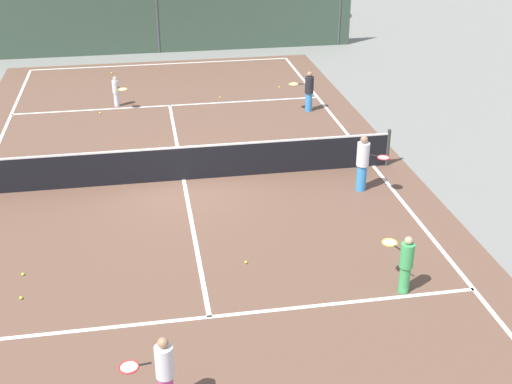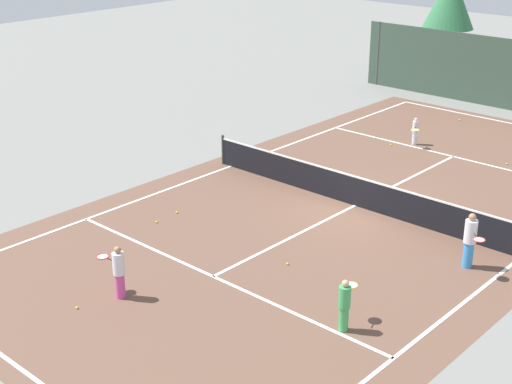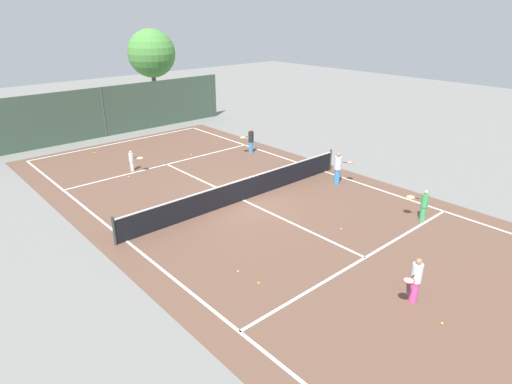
{
  "view_description": "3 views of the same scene",
  "coord_description": "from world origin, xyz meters",
  "px_view_note": "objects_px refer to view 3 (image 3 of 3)",
  "views": [
    {
      "loc": [
        -0.98,
        -17.2,
        8.03
      ],
      "look_at": [
        1.45,
        -3.38,
        1.14
      ],
      "focal_mm": 47.79,
      "sensor_mm": 36.0,
      "label": 1
    },
    {
      "loc": [
        12.46,
        -18.54,
        9.39
      ],
      "look_at": [
        -1.42,
        -3.15,
        1.03
      ],
      "focal_mm": 52.8,
      "sensor_mm": 36.0,
      "label": 2
    },
    {
      "loc": [
        -11.12,
        -13.38,
        7.7
      ],
      "look_at": [
        -0.67,
        -1.6,
        1.08
      ],
      "focal_mm": 30.46,
      "sensor_mm": 36.0,
      "label": 3
    }
  ],
  "objects_px": {
    "player_4": "(424,205)",
    "tennis_ball_2": "(238,272)",
    "tennis_ball_0": "(191,154)",
    "tennis_ball_7": "(129,177)",
    "player_1": "(338,168)",
    "ball_crate": "(243,187)",
    "tennis_ball_4": "(259,283)",
    "tennis_ball_6": "(341,229)",
    "tennis_ball_5": "(95,153)",
    "player_3": "(416,280)",
    "tennis_ball_3": "(442,323)",
    "tennis_ball_1": "(216,143)",
    "player_0": "(251,140)",
    "player_2": "(132,160)"
  },
  "relations": [
    {
      "from": "player_4",
      "to": "tennis_ball_2",
      "type": "height_order",
      "value": "player_4"
    },
    {
      "from": "tennis_ball_0",
      "to": "tennis_ball_7",
      "type": "distance_m",
      "value": 4.46
    },
    {
      "from": "player_1",
      "to": "ball_crate",
      "type": "height_order",
      "value": "player_1"
    },
    {
      "from": "player_1",
      "to": "tennis_ball_4",
      "type": "height_order",
      "value": "player_1"
    },
    {
      "from": "ball_crate",
      "to": "tennis_ball_6",
      "type": "xyz_separation_m",
      "value": [
        0.35,
        -5.41,
        -0.15
      ]
    },
    {
      "from": "tennis_ball_5",
      "to": "tennis_ball_7",
      "type": "xyz_separation_m",
      "value": [
        -0.33,
        -4.99,
        0.0
      ]
    },
    {
      "from": "player_4",
      "to": "tennis_ball_0",
      "type": "xyz_separation_m",
      "value": [
        -2.12,
        13.11,
        -0.64
      ]
    },
    {
      "from": "player_1",
      "to": "tennis_ball_7",
      "type": "xyz_separation_m",
      "value": [
        -7.11,
        7.4,
        -0.77
      ]
    },
    {
      "from": "player_3",
      "to": "tennis_ball_0",
      "type": "bearing_deg",
      "value": 79.6
    },
    {
      "from": "tennis_ball_5",
      "to": "player_3",
      "type": "bearing_deg",
      "value": -86.62
    },
    {
      "from": "player_4",
      "to": "tennis_ball_3",
      "type": "relative_size",
      "value": 19.68
    },
    {
      "from": "tennis_ball_0",
      "to": "tennis_ball_1",
      "type": "distance_m",
      "value": 2.58
    },
    {
      "from": "player_0",
      "to": "tennis_ball_5",
      "type": "relative_size",
      "value": 21.58
    },
    {
      "from": "player_4",
      "to": "tennis_ball_2",
      "type": "bearing_deg",
      "value": 165.92
    },
    {
      "from": "tennis_ball_5",
      "to": "tennis_ball_2",
      "type": "bearing_deg",
      "value": -96.21
    },
    {
      "from": "player_4",
      "to": "tennis_ball_2",
      "type": "xyz_separation_m",
      "value": [
        -7.79,
        1.95,
        -0.64
      ]
    },
    {
      "from": "player_4",
      "to": "player_0",
      "type": "bearing_deg",
      "value": 86.11
    },
    {
      "from": "player_2",
      "to": "player_3",
      "type": "distance_m",
      "value": 15.37
    },
    {
      "from": "player_1",
      "to": "player_3",
      "type": "relative_size",
      "value": 1.11
    },
    {
      "from": "tennis_ball_2",
      "to": "tennis_ball_5",
      "type": "height_order",
      "value": "same"
    },
    {
      "from": "player_2",
      "to": "tennis_ball_5",
      "type": "height_order",
      "value": "player_2"
    },
    {
      "from": "tennis_ball_3",
      "to": "player_2",
      "type": "bearing_deg",
      "value": 91.94
    },
    {
      "from": "tennis_ball_1",
      "to": "tennis_ball_7",
      "type": "relative_size",
      "value": 1.0
    },
    {
      "from": "tennis_ball_3",
      "to": "tennis_ball_5",
      "type": "height_order",
      "value": "same"
    },
    {
      "from": "tennis_ball_0",
      "to": "tennis_ball_2",
      "type": "xyz_separation_m",
      "value": [
        -5.67,
        -11.16,
        0.0
      ]
    },
    {
      "from": "tennis_ball_2",
      "to": "tennis_ball_5",
      "type": "xyz_separation_m",
      "value": [
        1.65,
        15.16,
        0.0
      ]
    },
    {
      "from": "player_2",
      "to": "tennis_ball_4",
      "type": "relative_size",
      "value": 16.53
    },
    {
      "from": "player_3",
      "to": "tennis_ball_1",
      "type": "distance_m",
      "value": 17.31
    },
    {
      "from": "tennis_ball_2",
      "to": "tennis_ball_4",
      "type": "distance_m",
      "value": 0.9
    },
    {
      "from": "player_3",
      "to": "tennis_ball_4",
      "type": "height_order",
      "value": "player_3"
    },
    {
      "from": "tennis_ball_0",
      "to": "tennis_ball_6",
      "type": "height_order",
      "value": "same"
    },
    {
      "from": "player_3",
      "to": "tennis_ball_7",
      "type": "xyz_separation_m",
      "value": [
        -1.49,
        14.62,
        -0.69
      ]
    },
    {
      "from": "tennis_ball_5",
      "to": "tennis_ball_1",
      "type": "bearing_deg",
      "value": -26.0
    },
    {
      "from": "tennis_ball_6",
      "to": "tennis_ball_0",
      "type": "bearing_deg",
      "value": 85.59
    },
    {
      "from": "tennis_ball_7",
      "to": "ball_crate",
      "type": "bearing_deg",
      "value": -58.64
    },
    {
      "from": "ball_crate",
      "to": "player_0",
      "type": "bearing_deg",
      "value": 45.4
    },
    {
      "from": "player_3",
      "to": "tennis_ball_2",
      "type": "xyz_separation_m",
      "value": [
        -2.81,
        4.45,
        -0.69
      ]
    },
    {
      "from": "tennis_ball_1",
      "to": "tennis_ball_2",
      "type": "relative_size",
      "value": 1.0
    },
    {
      "from": "player_4",
      "to": "tennis_ball_5",
      "type": "bearing_deg",
      "value": 109.74
    },
    {
      "from": "player_4",
      "to": "tennis_ball_0",
      "type": "distance_m",
      "value": 13.3
    },
    {
      "from": "tennis_ball_3",
      "to": "player_0",
      "type": "bearing_deg",
      "value": 67.61
    },
    {
      "from": "tennis_ball_0",
      "to": "tennis_ball_6",
      "type": "relative_size",
      "value": 1.0
    },
    {
      "from": "player_3",
      "to": "tennis_ball_3",
      "type": "height_order",
      "value": "player_3"
    },
    {
      "from": "player_0",
      "to": "tennis_ball_6",
      "type": "distance_m",
      "value": 10.32
    },
    {
      "from": "ball_crate",
      "to": "tennis_ball_6",
      "type": "bearing_deg",
      "value": -86.32
    },
    {
      "from": "player_3",
      "to": "player_4",
      "type": "bearing_deg",
      "value": 26.58
    },
    {
      "from": "player_1",
      "to": "player_4",
      "type": "distance_m",
      "value": 4.77
    },
    {
      "from": "player_1",
      "to": "tennis_ball_7",
      "type": "bearing_deg",
      "value": 133.85
    },
    {
      "from": "ball_crate",
      "to": "tennis_ball_2",
      "type": "xyz_separation_m",
      "value": [
        -4.43,
        -5.06,
        -0.15
      ]
    },
    {
      "from": "tennis_ball_0",
      "to": "tennis_ball_3",
      "type": "height_order",
      "value": "same"
    }
  ]
}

